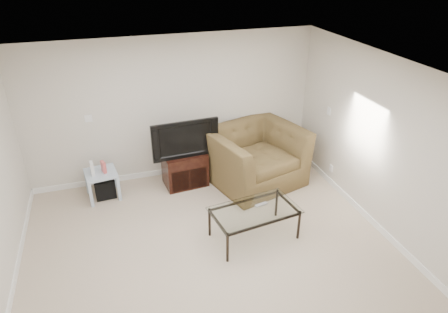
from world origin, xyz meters
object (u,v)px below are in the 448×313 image
object	(u,v)px
subwoofer	(105,187)
recliner	(256,148)
side_table	(103,184)
coffee_table	(254,223)
television	(184,137)
tv_stand	(185,169)

from	to	relation	value
subwoofer	recliner	xyz separation A→B (m)	(2.56, -0.31, 0.49)
side_table	coffee_table	xyz separation A→B (m)	(2.01, -1.73, -0.00)
television	recliner	xyz separation A→B (m)	(1.19, -0.25, -0.26)
television	subwoofer	world-z (taller)	television
television	coffee_table	bearing A→B (deg)	-72.93
television	recliner	world-z (taller)	recliner
tv_stand	side_table	distance (m)	1.39
television	recliner	size ratio (longest dim) A/B	0.69
tv_stand	side_table	bearing A→B (deg)	174.54
television	coffee_table	xyz separation A→B (m)	(0.62, -1.69, -0.68)
subwoofer	side_table	bearing A→B (deg)	-138.95
side_table	subwoofer	size ratio (longest dim) A/B	1.51
side_table	television	bearing A→B (deg)	-1.48
tv_stand	recliner	world-z (taller)	recliner
coffee_table	recliner	bearing A→B (deg)	68.25
television	coffee_table	distance (m)	1.93
subwoofer	recliner	world-z (taller)	recliner
subwoofer	television	bearing A→B (deg)	-2.48
recliner	coffee_table	bearing A→B (deg)	-127.72
television	coffee_table	size ratio (longest dim) A/B	0.87
television	recliner	distance (m)	1.24
side_table	coffee_table	distance (m)	2.65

